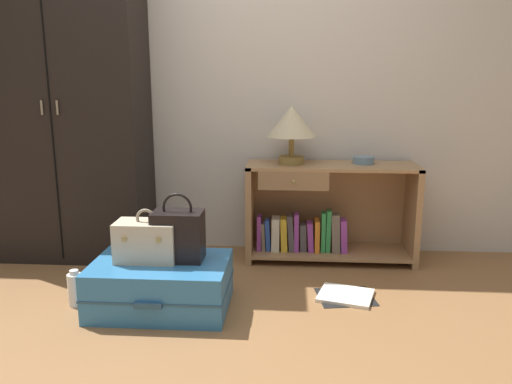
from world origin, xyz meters
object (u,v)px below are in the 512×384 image
table_lamp (292,124)px  suitcase_large (161,285)px  handbag (178,235)px  bottle (75,289)px  bowl (363,160)px  bookshelf (324,213)px  open_book_on_floor (346,296)px  wardrobe (66,106)px  train_case (147,241)px

table_lamp → suitcase_large: size_ratio=0.52×
handbag → bottle: 0.65m
bowl → handbag: 1.40m
bookshelf → open_book_on_floor: size_ratio=3.19×
bookshelf → handbag: bookshelf is taller
bowl → bottle: 1.97m
bookshelf → bowl: bearing=5.5°
wardrobe → open_book_on_floor: wardrobe is taller
handbag → bottle: handbag is taller
handbag → bottle: size_ratio=1.80×
bowl → handbag: bowl is taller
handbag → bookshelf: bearing=44.5°
bottle → open_book_on_floor: 1.51m
bookshelf → bowl: (0.25, 0.02, 0.37)m
handbag → open_book_on_floor: (0.92, 0.16, -0.40)m
suitcase_large → handbag: 0.29m
bowl → bottle: bowl is taller
train_case → open_book_on_floor: size_ratio=0.92×
bowl → suitcase_large: bearing=-143.1°
open_book_on_floor → bookshelf: bearing=98.3°
suitcase_large → train_case: (-0.07, 0.02, 0.24)m
train_case → suitcase_large: bearing=-14.0°
train_case → bottle: (-0.41, -0.02, -0.28)m
bowl → bottle: (-1.65, -0.88, -0.59)m
bookshelf → handbag: 1.16m
wardrobe → table_lamp: 1.51m
open_book_on_floor → bottle: bearing=-171.9°
bookshelf → table_lamp: (-0.23, -0.01, 0.61)m
table_lamp → bowl: 0.54m
bookshelf → train_case: (-0.99, -0.84, 0.05)m
bookshelf → handbag: size_ratio=3.08×
table_lamp → train_case: 1.25m
handbag → suitcase_large: bearing=-154.5°
wardrobe → bowl: wardrobe is taller
bowl → bottle: size_ratio=0.71×
bowl → train_case: bowl is taller
bowl → open_book_on_floor: (-0.16, -0.67, -0.68)m
bookshelf → bottle: (-1.40, -0.86, -0.23)m
train_case → table_lamp: bearing=47.2°
bookshelf → handbag: bearing=-135.5°
open_book_on_floor → train_case: bearing=-170.1°
suitcase_large → bookshelf: bearing=42.9°
suitcase_large → train_case: size_ratio=2.24×
table_lamp → handbag: 1.13m
wardrobe → bookshelf: (1.74, 0.04, -0.72)m
suitcase_large → train_case: bearing=166.0°
bookshelf → suitcase_large: 1.27m
table_lamp → bowl: bearing=4.5°
bookshelf → suitcase_large: bearing=-137.1°
bottle → bookshelf: bearing=31.6°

